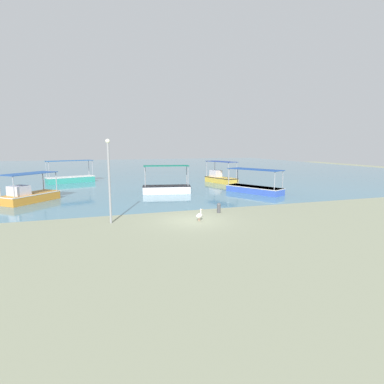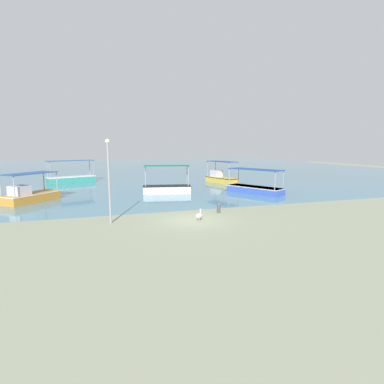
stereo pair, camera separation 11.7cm
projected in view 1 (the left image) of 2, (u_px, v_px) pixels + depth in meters
name	position (u px, v px, depth m)	size (l,w,h in m)	color
ground	(192.00, 220.00, 20.00)	(120.00, 120.00, 0.00)	gray
harbor_water	(125.00, 169.00, 65.20)	(110.00, 90.00, 0.00)	teal
fishing_boat_center	(167.00, 188.00, 31.20)	(5.11, 2.44, 2.90)	white
fishing_boat_far_right	(29.00, 195.00, 26.30)	(4.62, 4.95, 2.55)	orange
fishing_boat_far_left	(254.00, 188.00, 31.45)	(4.50, 6.24, 2.51)	blue
fishing_boat_near_left	(220.00, 178.00, 40.14)	(3.16, 5.21, 2.87)	gold
fishing_boat_outer	(71.00, 178.00, 40.35)	(6.34, 3.78, 2.97)	teal
pelican	(199.00, 215.00, 19.71)	(0.71, 0.56, 0.80)	#E0997A
lamp_post	(109.00, 176.00, 18.78)	(0.28, 0.28, 5.35)	gray
mooring_bollard	(219.00, 207.00, 22.15)	(0.28, 0.28, 0.75)	#47474C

